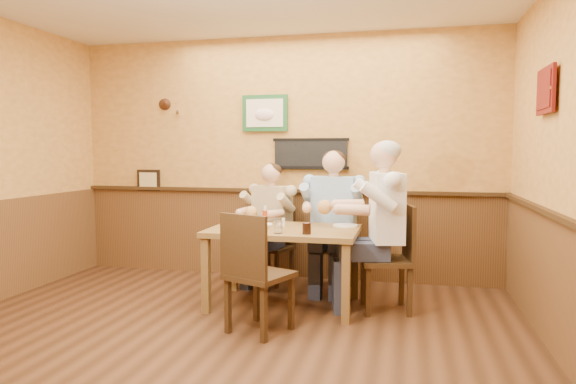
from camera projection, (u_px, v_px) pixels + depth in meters
name	position (u px, v px, depth m)	size (l,w,h in m)	color
room	(223.00, 123.00, 3.67)	(5.02, 5.03, 2.81)	#372010
dining_table	(284.00, 238.00, 4.89)	(1.40, 0.90, 0.75)	brown
chair_back_left	(272.00, 246.00, 5.73)	(0.39, 0.39, 0.85)	#3E2913
chair_back_right	(334.00, 246.00, 5.47)	(0.43, 0.43, 0.93)	#3E2913
chair_right_end	(386.00, 258.00, 4.74)	(0.46, 0.46, 0.99)	#3E2913
chair_near_side	(260.00, 272.00, 4.19)	(0.46, 0.46, 0.99)	#3E2913
diner_tan_shirt	(272.00, 230.00, 5.71)	(0.56, 0.56, 1.21)	beige
diner_blue_polo	(334.00, 228.00, 5.45)	(0.62, 0.62, 1.34)	#90B1D8
diner_white_elder	(386.00, 235.00, 4.73)	(0.65, 0.65, 1.42)	white
water_glass_left	(255.00, 223.00, 4.74)	(0.09, 0.09, 0.13)	white
water_glass_mid	(278.00, 227.00, 4.57)	(0.07, 0.07, 0.11)	white
cola_tumbler	(307.00, 228.00, 4.53)	(0.08, 0.08, 0.10)	black
hot_sauce_bottle	(265.00, 218.00, 4.86)	(0.05, 0.05, 0.19)	#BE3A14
salt_shaker	(283.00, 222.00, 4.99)	(0.03, 0.03, 0.08)	silver
pepper_shaker	(265.00, 222.00, 4.92)	(0.04, 0.04, 0.10)	black
plate_far_left	(262.00, 224.00, 5.07)	(0.21, 0.21, 0.01)	white
plate_far_right	(345.00, 225.00, 5.00)	(0.24, 0.24, 0.02)	white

